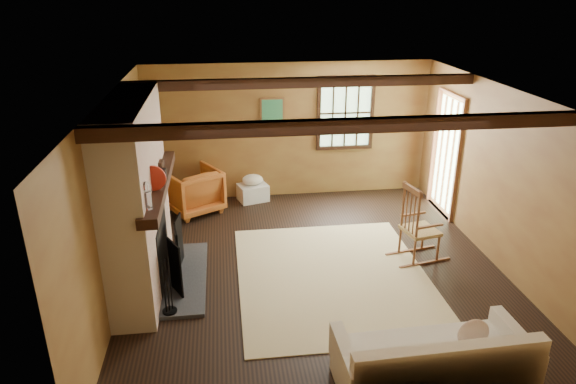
{
  "coord_description": "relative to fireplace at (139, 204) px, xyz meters",
  "views": [
    {
      "loc": [
        -1.15,
        -5.98,
        3.62
      ],
      "look_at": [
        -0.32,
        0.4,
        1.0
      ],
      "focal_mm": 32.0,
      "sensor_mm": 36.0,
      "label": 1
    }
  ],
  "objects": [
    {
      "name": "ground",
      "position": [
        2.23,
        0.0,
        -1.1
      ],
      "size": [
        5.5,
        5.5,
        0.0
      ],
      "primitive_type": "plane",
      "color": "black",
      "rests_on": "ground"
    },
    {
      "name": "room_envelope",
      "position": [
        2.45,
        0.26,
        0.53
      ],
      "size": [
        5.02,
        5.52,
        2.44
      ],
      "color": "olive",
      "rests_on": "ground"
    },
    {
      "name": "fireplace",
      "position": [
        0.0,
        0.0,
        0.0
      ],
      "size": [
        1.02,
        2.3,
        2.4
      ],
      "color": "#A85441",
      "rests_on": "ground"
    },
    {
      "name": "rug",
      "position": [
        2.43,
        -0.2,
        -1.1
      ],
      "size": [
        2.5,
        3.0,
        0.01
      ],
      "primitive_type": "cube",
      "color": "#CBB687",
      "rests_on": "ground"
    },
    {
      "name": "rocking_chair",
      "position": [
        3.69,
        0.14,
        -0.63
      ],
      "size": [
        0.88,
        0.57,
        1.12
      ],
      "rotation": [
        0.0,
        0.0,
        1.78
      ],
      "color": "tan",
      "rests_on": "ground"
    },
    {
      "name": "sofa",
      "position": [
        2.94,
        -2.33,
        -0.84
      ],
      "size": [
        1.84,
        0.85,
        0.73
      ],
      "rotation": [
        0.0,
        0.0,
        0.03
      ],
      "color": "silver",
      "rests_on": "ground"
    },
    {
      "name": "firewood_pile",
      "position": [
        0.38,
        2.52,
        -0.99
      ],
      "size": [
        0.61,
        0.11,
        0.22
      ],
      "color": "brown",
      "rests_on": "ground"
    },
    {
      "name": "laundry_basket",
      "position": [
        1.54,
        2.54,
        -0.95
      ],
      "size": [
        0.59,
        0.51,
        0.3
      ],
      "primitive_type": "cube",
      "rotation": [
        0.0,
        0.0,
        0.29
      ],
      "color": "white",
      "rests_on": "ground"
    },
    {
      "name": "basket_pillow",
      "position": [
        1.54,
        2.54,
        -0.71
      ],
      "size": [
        0.42,
        0.36,
        0.19
      ],
      "primitive_type": "ellipsoid",
      "rotation": [
        0.0,
        0.0,
        0.17
      ],
      "color": "silver",
      "rests_on": "laundry_basket"
    },
    {
      "name": "armchair",
      "position": [
        0.52,
        2.19,
        -0.72
      ],
      "size": [
        1.12,
        1.13,
        0.76
      ],
      "primitive_type": "imported",
      "rotation": [
        0.0,
        0.0,
        -2.62
      ],
      "color": "#BF6026",
      "rests_on": "ground"
    }
  ]
}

